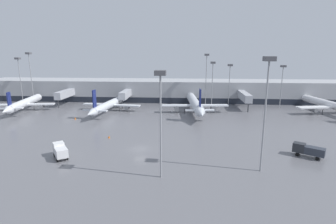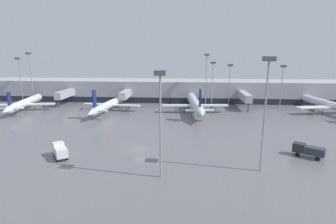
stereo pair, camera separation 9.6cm
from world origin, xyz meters
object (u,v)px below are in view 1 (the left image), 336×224
object	(u,v)px
parked_jet_0	(333,106)
parked_jet_3	(111,103)
traffic_cone_1	(109,137)
apron_light_mast_7	(30,64)
traffic_cone_0	(75,118)
apron_light_mast_1	(267,84)
service_truck_0	(308,150)
apron_light_mast_4	(283,74)
service_truck_1	(60,150)
apron_light_mast_0	(160,94)
apron_light_mast_3	(207,66)
apron_light_mast_2	(230,73)
parked_jet_1	(195,104)
apron_light_mast_6	(213,71)
apron_light_mast_5	(19,67)
parked_jet_2	(25,103)

from	to	relation	value
parked_jet_0	parked_jet_3	distance (m)	78.58
traffic_cone_1	apron_light_mast_7	distance (m)	65.89
parked_jet_0	traffic_cone_1	xyz separation A→B (m)	(-70.23, -31.71, -2.61)
traffic_cone_0	apron_light_mast_1	distance (m)	61.83
service_truck_0	apron_light_mast_1	bearing A→B (deg)	66.11
apron_light_mast_4	service_truck_0	bearing A→B (deg)	-102.70
service_truck_0	service_truck_1	xyz separation A→B (m)	(-50.41, -4.21, 0.10)
apron_light_mast_0	apron_light_mast_3	size ratio (longest dim) A/B	0.89
apron_light_mast_0	apron_light_mast_2	distance (m)	67.36
apron_light_mast_1	apron_light_mast_4	distance (m)	62.65
parked_jet_1	apron_light_mast_2	size ratio (longest dim) A/B	2.24
parked_jet_0	service_truck_0	xyz separation A→B (m)	(-25.93, -40.72, -1.43)
apron_light_mast_4	apron_light_mast_1	bearing A→B (deg)	-111.52
traffic_cone_0	apron_light_mast_4	distance (m)	77.04
service_truck_0	apron_light_mast_6	xyz separation A→B (m)	(-14.92, 51.93, 12.41)
traffic_cone_0	parked_jet_0	bearing A→B (deg)	9.15
apron_light_mast_2	apron_light_mast_4	xyz separation A→B (m)	(19.58, -2.02, -0.17)
traffic_cone_0	apron_light_mast_5	xyz separation A→B (m)	(-34.30, 26.46, 14.59)
parked_jet_0	traffic_cone_1	world-z (taller)	parked_jet_0
traffic_cone_1	apron_light_mast_4	bearing A→B (deg)	36.86
parked_jet_0	apron_light_mast_0	xyz separation A→B (m)	(-55.16, -51.85, 11.45)
traffic_cone_0	apron_light_mast_7	world-z (taller)	apron_light_mast_7
traffic_cone_0	service_truck_1	bearing A→B (deg)	-71.75
traffic_cone_1	apron_light_mast_2	bearing A→B (deg)	50.45
parked_jet_1	parked_jet_3	bearing A→B (deg)	82.45
service_truck_1	traffic_cone_0	bearing A→B (deg)	-18.22
parked_jet_3	apron_light_mast_5	size ratio (longest dim) A/B	2.00
parked_jet_0	apron_light_mast_5	distance (m)	122.09
apron_light_mast_7	apron_light_mast_6	bearing A→B (deg)	-1.20
apron_light_mast_2	apron_light_mast_7	world-z (taller)	apron_light_mast_7
service_truck_1	apron_light_mast_7	distance (m)	71.62
service_truck_0	traffic_cone_1	size ratio (longest dim) A/B	8.71
apron_light_mast_2	parked_jet_3	bearing A→B (deg)	-164.88
apron_light_mast_4	apron_light_mast_5	size ratio (longest dim) A/B	0.86
apron_light_mast_1	apron_light_mast_5	world-z (taller)	apron_light_mast_1
parked_jet_3	apron_light_mast_4	size ratio (longest dim) A/B	2.33
parked_jet_1	service_truck_0	distance (m)	45.17
parked_jet_2	apron_light_mast_6	size ratio (longest dim) A/B	1.83
service_truck_1	apron_light_mast_7	bearing A→B (deg)	-1.88
service_truck_0	apron_light_mast_1	world-z (taller)	apron_light_mast_1
parked_jet_1	apron_light_mast_2	xyz separation A→B (m)	(13.85, 13.40, 10.06)
traffic_cone_1	apron_light_mast_0	bearing A→B (deg)	-53.19
parked_jet_0	parked_jet_3	size ratio (longest dim) A/B	0.97
parked_jet_2	traffic_cone_1	world-z (taller)	parked_jet_2
parked_jet_1	apron_light_mast_0	bearing A→B (deg)	166.83
parked_jet_1	apron_light_mast_4	world-z (taller)	apron_light_mast_4
apron_light_mast_5	apron_light_mast_4	bearing A→B (deg)	-1.31
traffic_cone_1	apron_light_mast_7	size ratio (longest dim) A/B	0.03
parked_jet_2	service_truck_1	world-z (taller)	parked_jet_2
service_truck_0	apron_light_mast_7	distance (m)	105.91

